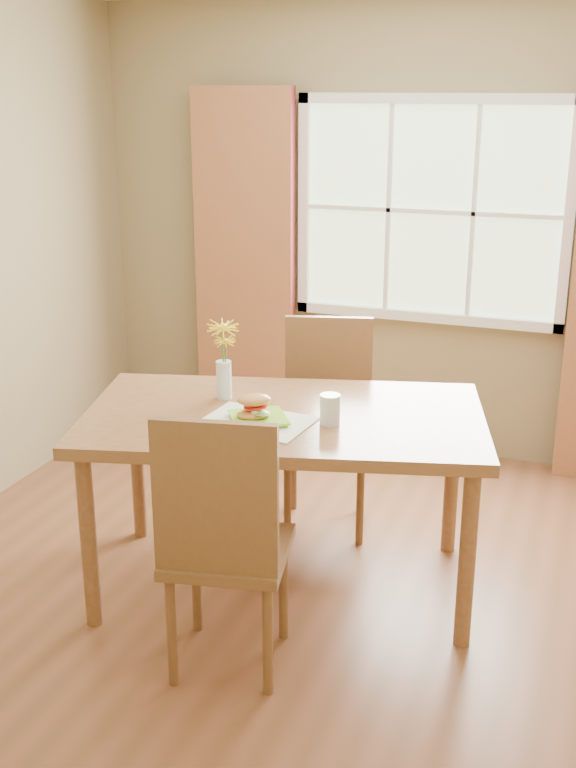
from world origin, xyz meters
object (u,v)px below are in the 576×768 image
(croissant_sandwich, at_px, (254,407))
(dining_table, at_px, (284,432))
(flower_vase, at_px, (224,353))
(water_glass, at_px, (330,410))
(chair_near, at_px, (222,537))
(chair_far, at_px, (327,413))

(croissant_sandwich, bearing_deg, dining_table, 32.97)
(flower_vase, bearing_deg, water_glass, -14.73)
(dining_table, xyz_separation_m, chair_near, (0.02, -0.71, -0.16))
(chair_far, height_order, water_glass, chair_far)
(dining_table, distance_m, chair_far, 0.73)
(croissant_sandwich, bearing_deg, water_glass, -12.36)
(chair_near, height_order, flower_vase, flower_vase)
(dining_table, height_order, flower_vase, flower_vase)
(dining_table, bearing_deg, flower_vase, 150.14)
(dining_table, height_order, chair_near, chair_near)
(dining_table, distance_m, flower_vase, 0.45)
(chair_far, relative_size, flower_vase, 2.99)
(croissant_sandwich, height_order, water_glass, water_glass)
(chair_far, distance_m, croissant_sandwich, 0.92)
(water_glass, relative_size, flower_vase, 0.36)
(chair_near, bearing_deg, water_glass, 61.23)
(dining_table, bearing_deg, croissant_sandwich, -131.81)
(dining_table, height_order, croissant_sandwich, croissant_sandwich)
(chair_near, relative_size, water_glass, 8.51)
(chair_near, height_order, croissant_sandwich, chair_near)
(chair_far, bearing_deg, chair_near, -103.31)
(water_glass, bearing_deg, flower_vase, 165.27)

